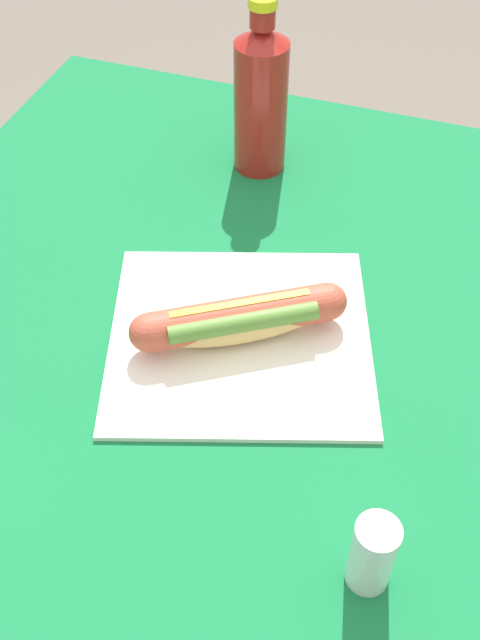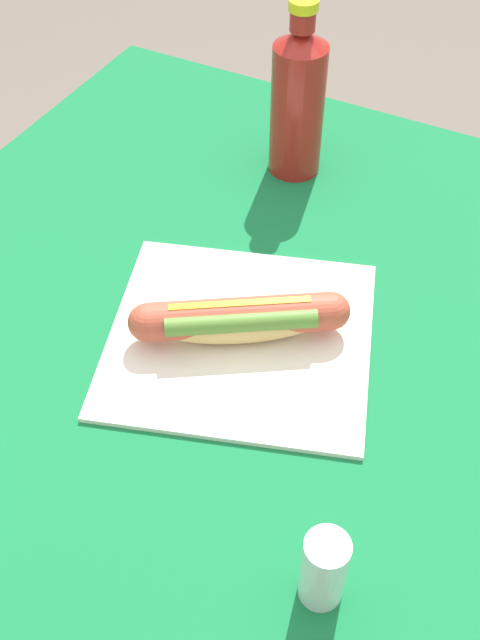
{
  "view_description": "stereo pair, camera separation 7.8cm",
  "coord_description": "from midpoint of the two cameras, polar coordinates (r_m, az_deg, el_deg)",
  "views": [
    {
      "loc": [
        -0.09,
        0.51,
        1.38
      ],
      "look_at": [
        0.08,
        0.02,
        0.8
      ],
      "focal_mm": 43.05,
      "sensor_mm": 36.0,
      "label": 1
    },
    {
      "loc": [
        -0.16,
        0.48,
        1.38
      ],
      "look_at": [
        0.08,
        0.02,
        0.8
      ],
      "focal_mm": 43.05,
      "sensor_mm": 36.0,
      "label": 2
    }
  ],
  "objects": [
    {
      "name": "hot_dog",
      "position": [
        0.77,
        -2.85,
        -0.06
      ],
      "size": [
        0.2,
        0.14,
        0.05
      ],
      "color": "#DBB26B",
      "rests_on": "paper_wrapper"
    },
    {
      "name": "salt_shaker",
      "position": [
        0.63,
        6.19,
        -17.16
      ],
      "size": [
        0.04,
        0.04,
        0.08
      ],
      "primitive_type": "cylinder",
      "color": "silver",
      "rests_on": "dining_table"
    },
    {
      "name": "soda_bottle",
      "position": [
        0.97,
        -0.82,
        16.13
      ],
      "size": [
        0.07,
        0.07,
        0.22
      ],
      "color": "maroon",
      "rests_on": "dining_table"
    },
    {
      "name": "paper_wrapper",
      "position": [
        0.8,
        -2.79,
        -1.47
      ],
      "size": [
        0.33,
        0.33,
        0.01
      ],
      "primitive_type": "cube",
      "rotation": [
        0.0,
        0.0,
        0.32
      ],
      "color": "silver",
      "rests_on": "dining_table"
    },
    {
      "name": "dining_table",
      "position": [
        0.91,
        2.61,
        -8.21
      ],
      "size": [
        1.04,
        0.92,
        0.77
      ],
      "color": "brown",
      "rests_on": "ground"
    },
    {
      "name": "ground_plane",
      "position": [
        1.47,
        1.72,
        -22.26
      ],
      "size": [
        6.0,
        6.0,
        0.0
      ],
      "primitive_type": "plane",
      "color": "#6B6056",
      "rests_on": "ground"
    }
  ]
}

